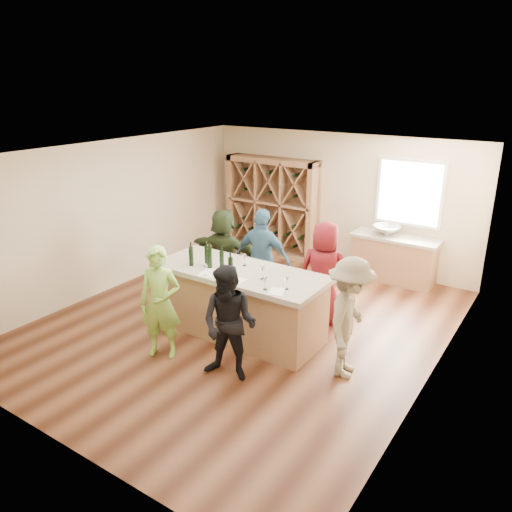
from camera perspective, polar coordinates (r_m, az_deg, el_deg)
The scene contains 36 objects.
floor at distance 8.39m, azimuth -1.34°, elevation -8.00°, with size 6.00×7.00×0.10m, color #562E1B.
ceiling at distance 7.49m, azimuth -1.52°, elevation 12.04°, with size 6.00×7.00×0.10m, color white.
wall_back at distance 10.81m, azimuth 9.47°, elevation 6.34°, with size 6.00×0.10×2.80m, color beige.
wall_front at distance 5.53m, azimuth -23.21°, elevation -8.31°, with size 6.00×0.10×2.80m, color beige.
wall_left at distance 9.82m, azimuth -16.22°, elevation 4.47°, with size 0.10×7.00×2.80m, color beige.
wall_right at distance 6.66m, azimuth 20.66°, elevation -3.18°, with size 0.10×7.00×2.80m, color beige.
window_frame at distance 10.16m, azimuth 17.15°, elevation 6.91°, with size 1.30×0.06×1.30m, color white.
window_pane at distance 10.13m, azimuth 17.09°, elevation 6.88°, with size 1.18×0.01×1.18m, color white.
wine_rack at distance 11.32m, azimuth 1.85°, elevation 5.64°, with size 2.20×0.45×2.20m, color #946946.
back_counter_base at distance 10.29m, azimuth 15.45°, elevation -0.43°, with size 1.60×0.58×0.86m, color #946946.
back_counter_top at distance 10.15m, azimuth 15.68°, elevation 2.01°, with size 1.70×0.62×0.06m, color #A69B88.
sink at distance 10.17m, azimuth 14.68°, elevation 2.86°, with size 0.54×0.54×0.19m, color silver.
faucet at distance 10.32m, azimuth 15.04°, elevation 3.40°, with size 0.02×0.02×0.30m, color silver.
tasting_counter_base at distance 7.85m, azimuth -1.83°, elevation -5.56°, with size 2.60×1.00×1.00m, color #946946.
tasting_counter_top at distance 7.63m, azimuth -1.87°, elevation -1.89°, with size 2.72×1.12×0.08m, color #A69B88.
wine_bottle_a at distance 7.89m, azimuth -7.41°, elevation 0.06°, with size 0.07×0.07×0.28m, color black.
wine_bottle_b at distance 7.82m, azimuth -7.43°, elevation -0.15°, with size 0.07×0.07×0.27m, color black.
wine_bottle_c at distance 7.83m, azimuth -5.63°, elevation 0.06°, with size 0.07×0.07×0.30m, color black.
wine_bottle_d at distance 7.69m, azimuth -5.33°, elevation -0.26°, with size 0.08×0.08×0.31m, color black.
wine_bottle_e at distance 7.63m, azimuth -3.93°, elevation -0.46°, with size 0.07×0.07×0.29m, color black.
wine_glass_a at distance 7.41m, azimuth -5.80°, elevation -1.64°, with size 0.06×0.06×0.17m, color white.
wine_glass_b at distance 7.13m, azimuth -2.67°, elevation -2.36°, with size 0.07×0.07×0.18m, color white.
wine_glass_c at distance 6.89m, azimuth 1.02°, elevation -3.16°, with size 0.07×0.07×0.18m, color white.
wine_glass_d at distance 7.24m, azimuth 0.68°, elevation -1.91°, with size 0.08×0.08×0.20m, color white.
wine_glass_e at distance 6.92m, azimuth 3.49°, elevation -3.16°, with size 0.06×0.06×0.17m, color white.
tasting_menu_a at distance 7.53m, azimuth -5.37°, elevation -1.93°, with size 0.24×0.33×0.00m, color white.
tasting_menu_b at distance 7.21m, azimuth -2.35°, elevation -2.86°, with size 0.23×0.31×0.00m, color white.
tasting_menu_c at distance 6.87m, azimuth 2.37°, elevation -4.06°, with size 0.20×0.28×0.00m, color white.
person_near_left at distance 7.25m, azimuth -10.88°, elevation -5.25°, with size 0.61×0.44×1.66m, color #8CC64C.
person_near_right at distance 6.62m, azimuth -3.07°, elevation -7.75°, with size 0.78×0.43×1.60m, color black.
person_server at distance 6.77m, azimuth 10.64°, elevation -7.00°, with size 1.09×0.51×1.69m, color gray.
person_far_mid at distance 8.66m, azimuth 0.77°, elevation -0.31°, with size 1.04×0.53×1.77m, color #335972.
person_far_right at distance 8.16m, azimuth 7.78°, elevation -1.94°, with size 0.84×0.55×1.73m, color #590F14.
person_far_left at distance 9.24m, azimuth -3.67°, elevation 0.48°, with size 1.51×0.54×1.63m, color #263319.
wine_bottle_f at distance 7.31m, azimuth -2.93°, elevation -1.30°, with size 0.07×0.07×0.30m, color black.
wine_glass_f at distance 7.77m, azimuth -1.33°, elevation -0.47°, with size 0.07×0.07×0.18m, color white.
Camera 1 is at (4.27, -6.08, 3.85)m, focal length 35.00 mm.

